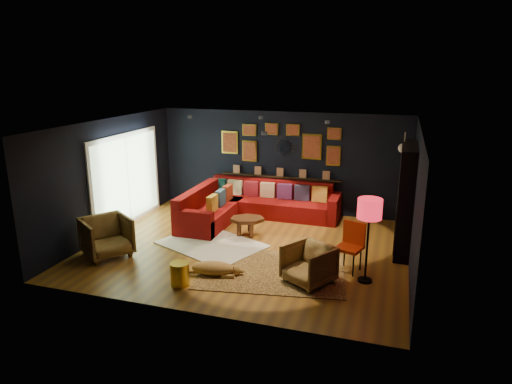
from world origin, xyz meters
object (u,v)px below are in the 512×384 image
(coffee_table, at_px, (247,221))
(gold_stool, at_px, (180,274))
(armchair_right, at_px, (309,262))
(dog, at_px, (213,266))
(pouf, at_px, (214,222))
(orange_chair, at_px, (351,242))
(armchair_left, at_px, (107,235))
(floor_lamp, at_px, (370,213))
(sectional, at_px, (247,206))

(coffee_table, xyz_separation_m, gold_stool, (-0.34, -2.65, -0.14))
(armchair_right, distance_m, dog, 1.75)
(pouf, bearing_deg, orange_chair, -21.20)
(orange_chair, bearing_deg, coffee_table, 173.24)
(armchair_left, xyz_separation_m, dog, (2.37, -0.19, -0.26))
(pouf, height_order, gold_stool, gold_stool)
(gold_stool, bearing_deg, floor_lamp, 20.08)
(sectional, height_order, floor_lamp, floor_lamp)
(orange_chair, xyz_separation_m, floor_lamp, (0.31, -0.41, 0.74))
(coffee_table, relative_size, orange_chair, 1.01)
(coffee_table, distance_m, gold_stool, 2.67)
(coffee_table, height_order, gold_stool, coffee_table)
(gold_stool, relative_size, dog, 0.38)
(armchair_right, height_order, dog, armchair_right)
(floor_lamp, bearing_deg, armchair_left, -175.44)
(sectional, relative_size, coffee_table, 3.65)
(floor_lamp, bearing_deg, armchair_right, -159.68)
(armchair_right, height_order, orange_chair, orange_chair)
(sectional, height_order, gold_stool, sectional)
(armchair_left, bearing_deg, floor_lamp, -50.70)
(armchair_left, distance_m, floor_lamp, 5.14)
(armchair_left, distance_m, orange_chair, 4.81)
(sectional, height_order, dog, sectional)
(sectional, xyz_separation_m, dog, (0.44, -3.24, -0.13))
(sectional, xyz_separation_m, gold_stool, (0.04, -3.78, -0.12))
(floor_lamp, bearing_deg, pouf, 154.84)
(coffee_table, distance_m, dog, 2.12)
(gold_stool, xyz_separation_m, orange_chair, (2.77, 1.54, 0.34))
(orange_chair, height_order, floor_lamp, floor_lamp)
(coffee_table, xyz_separation_m, orange_chair, (2.42, -1.11, 0.20))
(armchair_right, bearing_deg, sectional, 157.55)
(sectional, xyz_separation_m, coffee_table, (0.38, -1.13, 0.02))
(coffee_table, bearing_deg, floor_lamp, -29.17)
(orange_chair, bearing_deg, dog, -139.13)
(dog, bearing_deg, floor_lamp, 0.86)
(gold_stool, distance_m, dog, 0.67)
(pouf, distance_m, armchair_left, 2.56)
(gold_stool, relative_size, orange_chair, 0.45)
(coffee_table, height_order, dog, coffee_table)
(armchair_left, xyz_separation_m, floor_lamp, (5.05, 0.40, 0.84))
(armchair_left, height_order, gold_stool, armchair_left)
(armchair_left, bearing_deg, pouf, 0.05)
(gold_stool, bearing_deg, dog, 53.15)
(floor_lamp, bearing_deg, gold_stool, -159.92)
(armchair_left, distance_m, armchair_right, 4.09)
(armchair_left, height_order, armchair_right, armchair_left)
(gold_stool, xyz_separation_m, dog, (0.40, 0.53, -0.02))
(sectional, distance_m, pouf, 1.09)
(pouf, distance_m, gold_stool, 2.86)
(coffee_table, distance_m, pouf, 0.90)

